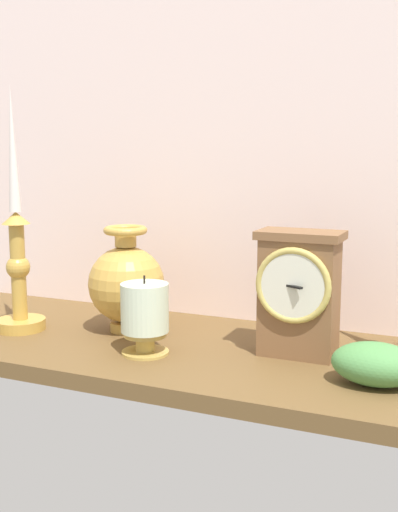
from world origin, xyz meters
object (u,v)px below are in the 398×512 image
at_px(mantel_clock, 299,292).
at_px(pillar_candle_front, 145,315).
at_px(candlestick_tall_center, 18,258).
at_px(brass_vase_bulbous, 126,283).

bearing_deg(mantel_clock, pillar_candle_front, -158.21).
distance_m(candlestick_tall_center, brass_vase_bulbous, 0.18).
distance_m(mantel_clock, pillar_candle_front, 0.23).
height_order(candlestick_tall_center, brass_vase_bulbous, candlestick_tall_center).
height_order(mantel_clock, brass_vase_bulbous, mantel_clock).
bearing_deg(brass_vase_bulbous, pillar_candle_front, -48.03).
bearing_deg(brass_vase_bulbous, mantel_clock, -2.52).
distance_m(mantel_clock, brass_vase_bulbous, 0.29).
relative_size(mantel_clock, brass_vase_bulbous, 1.05).
xyz_separation_m(candlestick_tall_center, pillar_candle_front, (0.25, -0.03, -0.06)).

